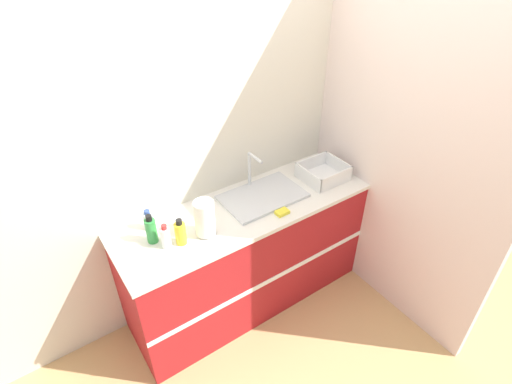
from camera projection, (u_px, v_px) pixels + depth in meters
ground_plane at (268, 320)px, 3.07m from camera, size 12.00×12.00×0.00m
wall_back at (220, 139)px, 2.72m from camera, size 4.22×0.06×2.60m
wall_right at (351, 122)px, 2.95m from camera, size 0.06×2.57×2.60m
counter_cabinet at (247, 255)px, 3.00m from camera, size 1.84×0.60×0.91m
sink at (262, 195)px, 2.82m from camera, size 0.57×0.37×0.29m
paper_towel_roll at (205, 218)px, 2.44m from camera, size 0.13×0.13×0.25m
dish_rack at (323, 174)px, 3.01m from camera, size 0.32×0.29×0.12m
bottle_green at (151, 230)px, 2.41m from camera, size 0.07×0.07×0.20m
bottle_white_spray at (166, 237)px, 2.37m from camera, size 0.06×0.06×0.17m
bottle_clear at (149, 220)px, 2.52m from camera, size 0.06×0.06×0.14m
bottle_yellow at (180, 233)px, 2.40m from camera, size 0.07×0.07×0.18m
sponge at (282, 212)px, 2.67m from camera, size 0.09×0.06×0.02m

